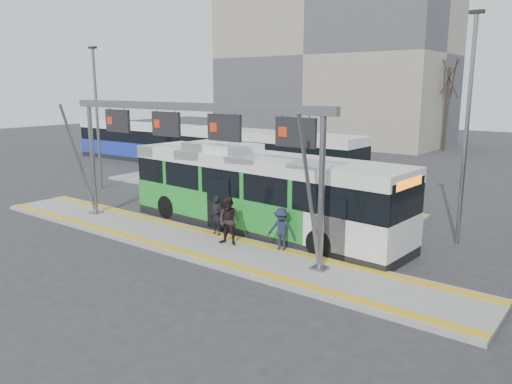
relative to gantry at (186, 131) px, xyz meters
The scene contains 18 objects.
ground 4.32m from the gantry, 36.20° to the right, with size 120.00×120.00×0.00m, color #2D2D30.
platform_main 4.25m from the gantry, 36.20° to the right, with size 22.00×3.00×0.15m, color gray.
platform_second 9.55m from the gantry, 115.25° to the left, with size 20.00×3.00×0.15m, color gray.
tactile_main 4.16m from the gantry, 36.20° to the right, with size 22.00×2.65×0.02m.
tactile_second 10.47m from the gantry, 112.32° to the left, with size 20.00×0.35×0.02m.
gantry is the anchor object (origin of this frame).
apartment_block 38.58m from the gantry, 110.90° to the left, with size 24.50×12.50×18.40m.
hero_bus 4.09m from the gantry, 64.84° to the left, with size 12.98×3.49×3.53m.
bg_bus_green 12.76m from the gantry, 112.42° to the left, with size 12.94×3.08×3.22m.
bg_bus_blue 23.74m from the gantry, 145.24° to the left, with size 11.57×3.09×2.99m.
passenger_a 3.53m from the gantry, 51.18° to the left, with size 0.58×0.38×1.58m, color black.
passenger_b 3.75m from the gantry, ahead, with size 0.88×0.69×1.81m, color black.
passenger_c 5.14m from the gantry, 12.57° to the left, with size 1.01×0.58×1.56m, color #1E2236.
tree_left 32.27m from the gantry, 101.01° to the left, with size 1.40×1.40×8.28m.
tree_mid 34.74m from the gantry, 91.56° to the left, with size 1.40×1.40×8.66m.
tree_far 39.18m from the gantry, 127.25° to the left, with size 1.40×1.40×8.71m.
lamp_west 12.21m from the gantry, 160.05° to the left, with size 0.50×0.25×8.13m.
lamp_east 10.38m from the gantry, 35.34° to the left, with size 0.50×0.25×8.55m.
Camera 1 is at (13.15, -13.06, 5.93)m, focal length 35.00 mm.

